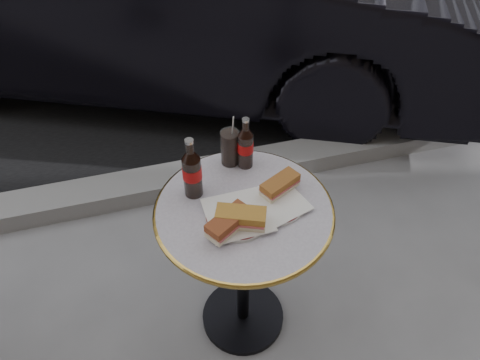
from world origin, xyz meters
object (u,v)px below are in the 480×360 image
object	(u,v)px
plate_right	(276,203)
cola_glass	(230,147)
cola_bottle_left	(192,168)
cola_bottle_right	(245,143)
bistro_table	(243,270)
plate_left	(238,216)

from	to	relation	value
plate_right	cola_glass	bearing A→B (deg)	110.71
cola_bottle_left	cola_bottle_right	distance (m)	0.23
bistro_table	cola_glass	size ratio (longest dim) A/B	5.13
plate_right	cola_bottle_left	xyz separation A→B (m)	(-0.26, 0.13, 0.12)
cola_bottle_right	cola_bottle_left	bearing A→B (deg)	-156.34
plate_left	cola_bottle_right	distance (m)	0.28
plate_right	cola_glass	world-z (taller)	cola_glass
bistro_table	cola_bottle_right	size ratio (longest dim) A/B	3.43
plate_left	plate_right	bearing A→B (deg)	8.79
bistro_table	cola_bottle_left	world-z (taller)	cola_bottle_left
bistro_table	cola_bottle_right	world-z (taller)	cola_bottle_right
cola_bottle_left	plate_left	bearing A→B (deg)	-51.87
cola_glass	cola_bottle_left	bearing A→B (deg)	-142.86
plate_left	cola_bottle_right	world-z (taller)	cola_bottle_right
bistro_table	plate_right	size ratio (longest dim) A/B	3.70
cola_bottle_left	cola_bottle_right	xyz separation A→B (m)	(0.21, 0.09, -0.01)
cola_bottle_left	cola_glass	bearing A→B (deg)	37.14
bistro_table	cola_glass	bearing A→B (deg)	86.70
cola_bottle_right	cola_glass	world-z (taller)	cola_bottle_right
cola_bottle_right	cola_glass	size ratio (longest dim) A/B	1.50
cola_bottle_right	plate_right	bearing A→B (deg)	-78.62
plate_left	plate_right	size ratio (longest dim) A/B	1.11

